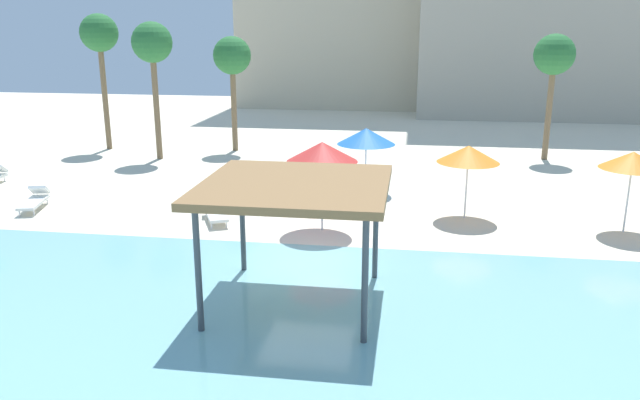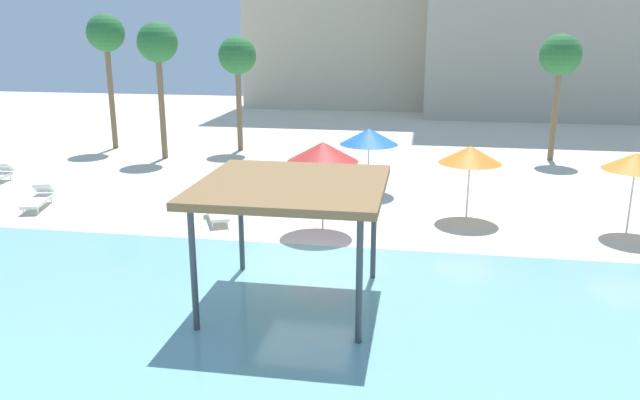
{
  "view_description": "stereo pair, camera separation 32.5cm",
  "coord_description": "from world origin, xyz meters",
  "px_view_note": "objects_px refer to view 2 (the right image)",
  "views": [
    {
      "loc": [
        2.69,
        -15.85,
        6.38
      ],
      "look_at": [
        0.04,
        2.0,
        1.3
      ],
      "focal_mm": 35.24,
      "sensor_mm": 36.0,
      "label": 1
    },
    {
      "loc": [
        3.01,
        -15.79,
        6.38
      ],
      "look_at": [
        0.04,
        2.0,
        1.3
      ],
      "focal_mm": 35.24,
      "sensor_mm": 36.0,
      "label": 2
    }
  ],
  "objects_px": {
    "lounge_chair_2": "(307,198)",
    "palm_tree_2": "(560,58)",
    "beach_umbrella_blue_0": "(369,136)",
    "beach_umbrella_orange_1": "(636,162)",
    "palm_tree_3": "(106,37)",
    "palm_tree_0": "(158,46)",
    "beach_umbrella_red_2": "(323,152)",
    "lounge_chair_0": "(217,210)",
    "palm_tree_1": "(237,58)",
    "beach_umbrella_orange_3": "(470,155)",
    "shade_pavilion": "(292,190)",
    "lounge_chair_3": "(39,198)"
  },
  "relations": [
    {
      "from": "beach_umbrella_red_2",
      "to": "lounge_chair_0",
      "type": "height_order",
      "value": "beach_umbrella_red_2"
    },
    {
      "from": "palm_tree_3",
      "to": "lounge_chair_2",
      "type": "bearing_deg",
      "value": -37.5
    },
    {
      "from": "lounge_chair_3",
      "to": "palm_tree_1",
      "type": "distance_m",
      "value": 12.93
    },
    {
      "from": "lounge_chair_2",
      "to": "shade_pavilion",
      "type": "bearing_deg",
      "value": -12.01
    },
    {
      "from": "beach_umbrella_orange_1",
      "to": "palm_tree_0",
      "type": "xyz_separation_m",
      "value": [
        -18.96,
        8.55,
        3.06
      ]
    },
    {
      "from": "beach_umbrella_red_2",
      "to": "palm_tree_2",
      "type": "relative_size",
      "value": 0.48
    },
    {
      "from": "beach_umbrella_orange_1",
      "to": "palm_tree_1",
      "type": "xyz_separation_m",
      "value": [
        -15.87,
        11.1,
        2.4
      ]
    },
    {
      "from": "lounge_chair_2",
      "to": "palm_tree_2",
      "type": "relative_size",
      "value": 0.33
    },
    {
      "from": "palm_tree_2",
      "to": "beach_umbrella_red_2",
      "type": "bearing_deg",
      "value": -126.51
    },
    {
      "from": "beach_umbrella_orange_1",
      "to": "palm_tree_3",
      "type": "bearing_deg",
      "value": 154.96
    },
    {
      "from": "lounge_chair_3",
      "to": "palm_tree_3",
      "type": "bearing_deg",
      "value": 179.21
    },
    {
      "from": "palm_tree_2",
      "to": "lounge_chair_0",
      "type": "bearing_deg",
      "value": -137.31
    },
    {
      "from": "beach_umbrella_red_2",
      "to": "palm_tree_3",
      "type": "xyz_separation_m",
      "value": [
        -13.07,
        11.75,
        3.2
      ]
    },
    {
      "from": "lounge_chair_0",
      "to": "shade_pavilion",
      "type": "bearing_deg",
      "value": 7.72
    },
    {
      "from": "palm_tree_2",
      "to": "lounge_chair_2",
      "type": "bearing_deg",
      "value": -135.67
    },
    {
      "from": "beach_umbrella_blue_0",
      "to": "palm_tree_3",
      "type": "relative_size",
      "value": 0.37
    },
    {
      "from": "beach_umbrella_orange_1",
      "to": "palm_tree_0",
      "type": "distance_m",
      "value": 21.02
    },
    {
      "from": "palm_tree_1",
      "to": "beach_umbrella_orange_1",
      "type": "bearing_deg",
      "value": -34.98
    },
    {
      "from": "shade_pavilion",
      "to": "beach_umbrella_blue_0",
      "type": "xyz_separation_m",
      "value": [
        0.82,
        10.39,
        -0.55
      ]
    },
    {
      "from": "lounge_chair_2",
      "to": "palm_tree_3",
      "type": "height_order",
      "value": "palm_tree_3"
    },
    {
      "from": "beach_umbrella_orange_1",
      "to": "lounge_chair_3",
      "type": "height_order",
      "value": "beach_umbrella_orange_1"
    },
    {
      "from": "beach_umbrella_red_2",
      "to": "palm_tree_0",
      "type": "relative_size",
      "value": 0.44
    },
    {
      "from": "beach_umbrella_red_2",
      "to": "lounge_chair_0",
      "type": "distance_m",
      "value": 4.35
    },
    {
      "from": "palm_tree_0",
      "to": "palm_tree_1",
      "type": "xyz_separation_m",
      "value": [
        3.09,
        2.56,
        -0.66
      ]
    },
    {
      "from": "lounge_chair_3",
      "to": "palm_tree_1",
      "type": "relative_size",
      "value": 0.34
    },
    {
      "from": "palm_tree_1",
      "to": "beach_umbrella_red_2",
      "type": "bearing_deg",
      "value": -62.66
    },
    {
      "from": "shade_pavilion",
      "to": "palm_tree_0",
      "type": "bearing_deg",
      "value": 122.3
    },
    {
      "from": "beach_umbrella_red_2",
      "to": "beach_umbrella_orange_3",
      "type": "bearing_deg",
      "value": 23.51
    },
    {
      "from": "beach_umbrella_orange_3",
      "to": "lounge_chair_3",
      "type": "distance_m",
      "value": 15.27
    },
    {
      "from": "shade_pavilion",
      "to": "beach_umbrella_blue_0",
      "type": "bearing_deg",
      "value": 85.49
    },
    {
      "from": "shade_pavilion",
      "to": "lounge_chair_3",
      "type": "height_order",
      "value": "shade_pavilion"
    },
    {
      "from": "palm_tree_0",
      "to": "palm_tree_1",
      "type": "height_order",
      "value": "palm_tree_0"
    },
    {
      "from": "shade_pavilion",
      "to": "palm_tree_1",
      "type": "relative_size",
      "value": 0.72
    },
    {
      "from": "shade_pavilion",
      "to": "lounge_chair_2",
      "type": "bearing_deg",
      "value": 98.28
    },
    {
      "from": "lounge_chair_2",
      "to": "palm_tree_1",
      "type": "relative_size",
      "value": 0.34
    },
    {
      "from": "lounge_chair_2",
      "to": "palm_tree_2",
      "type": "bearing_deg",
      "value": 114.04
    },
    {
      "from": "lounge_chair_0",
      "to": "palm_tree_1",
      "type": "xyz_separation_m",
      "value": [
        -2.66,
        11.8,
        4.39
      ]
    },
    {
      "from": "lounge_chair_0",
      "to": "lounge_chair_2",
      "type": "distance_m",
      "value": 3.36
    },
    {
      "from": "beach_umbrella_orange_1",
      "to": "palm_tree_3",
      "type": "distance_m",
      "value": 25.15
    },
    {
      "from": "beach_umbrella_blue_0",
      "to": "beach_umbrella_orange_1",
      "type": "height_order",
      "value": "beach_umbrella_orange_1"
    },
    {
      "from": "beach_umbrella_orange_3",
      "to": "lounge_chair_0",
      "type": "height_order",
      "value": "beach_umbrella_orange_3"
    },
    {
      "from": "palm_tree_0",
      "to": "beach_umbrella_red_2",
      "type": "bearing_deg",
      "value": -45.89
    },
    {
      "from": "beach_umbrella_orange_3",
      "to": "palm_tree_3",
      "type": "distance_m",
      "value": 20.5
    },
    {
      "from": "lounge_chair_3",
      "to": "palm_tree_0",
      "type": "distance_m",
      "value": 10.27
    },
    {
      "from": "lounge_chair_0",
      "to": "palm_tree_3",
      "type": "xyz_separation_m",
      "value": [
        -9.37,
        11.25,
        5.42
      ]
    },
    {
      "from": "beach_umbrella_orange_1",
      "to": "lounge_chair_2",
      "type": "height_order",
      "value": "beach_umbrella_orange_1"
    },
    {
      "from": "lounge_chair_2",
      "to": "lounge_chair_3",
      "type": "bearing_deg",
      "value": -100.77
    },
    {
      "from": "beach_umbrella_orange_1",
      "to": "palm_tree_0",
      "type": "relative_size",
      "value": 0.4
    },
    {
      "from": "beach_umbrella_red_2",
      "to": "lounge_chair_2",
      "type": "xyz_separation_m",
      "value": [
        -0.98,
        2.47,
        -2.22
      ]
    },
    {
      "from": "palm_tree_0",
      "to": "palm_tree_2",
      "type": "distance_m",
      "value": 18.81
    }
  ]
}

